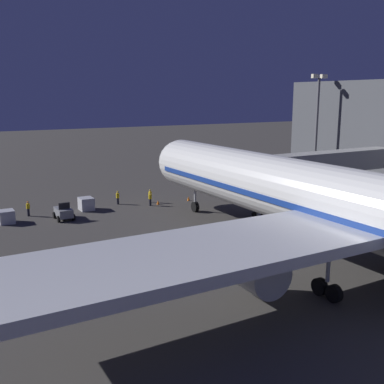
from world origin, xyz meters
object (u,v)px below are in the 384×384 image
Objects in this scene: ground_crew_near_nose_gear at (28,208)px; ground_crew_under_port_wing at (150,198)px; baggage_container_near_belt at (86,204)px; jet_bridge at (310,164)px; baggage_tug_spare at (64,212)px; ground_crew_marshaller_fwd at (150,195)px; apron_floodlight_mast at (317,120)px; baggage_container_mid_row at (7,217)px; ground_crew_by_belt_loader at (118,197)px; traffic_cone_nose_starboard at (158,202)px; traffic_cone_nose_port at (189,199)px.

ground_crew_under_port_wing is (-14.11, 2.22, -0.02)m from ground_crew_near_nose_gear.
ground_crew_under_port_wing is (-7.55, 1.77, 0.18)m from baggage_container_near_belt.
jet_bridge is at bearing 156.50° from ground_crew_near_nose_gear.
baggage_tug_spare reaches higher than ground_crew_marshaller_fwd.
apron_floodlight_mast is 10.04× the size of baggage_container_mid_row.
ground_crew_near_nose_gear reaches higher than ground_crew_marshaller_fwd.
baggage_container_mid_row is at bearing -18.92° from jet_bridge.
ground_crew_by_belt_loader is (-13.45, -2.38, 0.22)m from baggage_container_mid_row.
ground_crew_by_belt_loader is 4.21m from ground_crew_under_port_wing.
traffic_cone_nose_starboard is (-8.66, 1.67, -0.48)m from baggage_container_near_belt.
traffic_cone_nose_port is at bearing 172.72° from baggage_container_near_belt.
ground_crew_marshaller_fwd is at bearing -167.25° from baggage_tug_spare.
baggage_container_mid_row is at bearing -0.76° from traffic_cone_nose_starboard.
ground_crew_near_nose_gear is at bearing -1.14° from apron_floodlight_mast.
ground_crew_marshaller_fwd is at bearing 163.14° from ground_crew_by_belt_loader.
ground_crew_marshaller_fwd reaches higher than ground_crew_under_port_wing.
baggage_container_mid_row reaches higher than traffic_cone_nose_starboard.
baggage_tug_spare is 1.64× the size of ground_crew_by_belt_loader.
ground_crew_by_belt_loader is at bearing -35.31° from jet_bridge.
ground_crew_near_nose_gear is at bearing 2.60° from ground_crew_by_belt_loader.
jet_bridge is 18.26m from apron_floodlight_mast.
baggage_container_mid_row is (9.11, 1.44, -0.05)m from baggage_container_near_belt.
baggage_tug_spare is at bearing 40.07° from baggage_container_near_belt.
traffic_cone_nose_starboard is at bearing -174.28° from baggage_tug_spare.
traffic_cone_nose_port is (-16.49, -1.21, -0.51)m from baggage_tug_spare.
baggage_container_mid_row reaches higher than traffic_cone_nose_port.
apron_floodlight_mast is at bearing -136.65° from jet_bridge.
baggage_container_mid_row is 16.67m from ground_crew_under_port_wing.
apron_floodlight_mast is 9.78× the size of ground_crew_by_belt_loader.
ground_crew_near_nose_gear is at bearing -46.82° from baggage_tug_spare.
ground_crew_under_port_wing is 5.55m from traffic_cone_nose_port.
baggage_container_near_belt is 8.25m from ground_crew_marshaller_fwd.
baggage_tug_spare is 11.97m from ground_crew_marshaller_fwd.
apron_floodlight_mast is 30.15m from ground_crew_under_port_wing.
traffic_cone_nose_starboard is (-4.33, 2.62, -0.65)m from ground_crew_by_belt_loader.
ground_crew_by_belt_loader is (-10.89, -0.50, -0.03)m from ground_crew_near_nose_gear.
ground_crew_under_port_wing is (0.70, 1.53, -0.01)m from ground_crew_marshaller_fwd.
baggage_tug_spare reaches higher than ground_crew_by_belt_loader.
apron_floodlight_mast is at bearing -178.70° from baggage_container_mid_row.
ground_crew_near_nose_gear is at bearing -8.95° from ground_crew_under_port_wing.
ground_crew_under_port_wing is at bearing 5.12° from traffic_cone_nose_starboard.
ground_crew_near_nose_gear is 10.90m from ground_crew_by_belt_loader.
traffic_cone_nose_starboard is (4.40, 0.00, 0.00)m from traffic_cone_nose_port.
baggage_container_mid_row is 17.40m from ground_crew_marshaller_fwd.
jet_bridge is at bearing 161.08° from baggage_container_mid_row.
traffic_cone_nose_port is (-13.06, 1.67, -0.48)m from baggage_container_near_belt.
baggage_container_near_belt is 8.84m from traffic_cone_nose_starboard.
apron_floodlight_mast is 37.45m from baggage_container_near_belt.
ground_crew_near_nose_gear is 19.74m from traffic_cone_nose_port.
ground_crew_near_nose_gear is (-2.56, -1.89, 0.25)m from baggage_container_mid_row.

